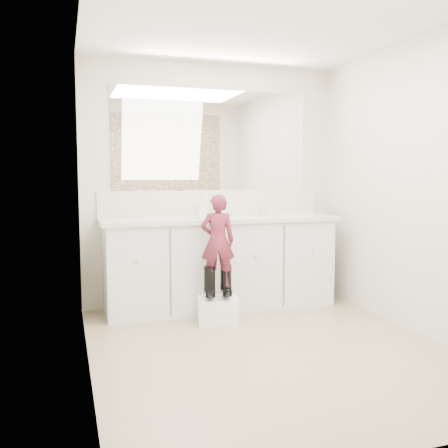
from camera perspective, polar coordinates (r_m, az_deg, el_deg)
name	(u,v)px	position (r m, az deg, el deg)	size (l,w,h in m)	color
floor	(269,348)	(3.86, 5.17, -13.98)	(3.00, 3.00, 0.00)	#8E825D
ceiling	(272,17)	(3.80, 5.51, 22.48)	(3.00, 3.00, 0.00)	white
wall_back	(212,184)	(5.06, -1.36, 4.54)	(2.60, 2.60, 0.00)	beige
wall_front	(404,197)	(2.34, 19.92, 2.94)	(2.60, 2.60, 0.00)	beige
wall_left	(85,190)	(3.35, -15.61, 3.78)	(3.00, 3.00, 0.00)	beige
wall_right	(420,187)	(4.32, 21.44, 3.97)	(3.00, 3.00, 0.00)	beige
vanity_cabinet	(220,265)	(4.87, -0.43, -4.67)	(2.20, 0.55, 0.85)	silver
countertop	(221,219)	(4.80, -0.38, 0.54)	(2.28, 0.58, 0.04)	beige
backsplash	(213,203)	(5.05, -1.31, 2.44)	(2.28, 0.03, 0.25)	beige
mirror	(212,140)	(5.06, -1.34, 9.53)	(2.00, 0.02, 1.00)	white
dot_panel	(407,93)	(2.37, 20.14, 13.88)	(2.00, 0.01, 1.20)	#472819
faucet	(216,211)	(4.95, -0.95, 1.51)	(0.08, 0.08, 0.10)	silver
cup	(262,211)	(4.95, 4.40, 1.45)	(0.10, 0.10, 0.09)	beige
soap_bottle	(201,208)	(4.71, -2.64, 1.89)	(0.09, 0.09, 0.20)	silver
step_stool	(218,310)	(4.45, -0.72, -9.83)	(0.35, 0.29, 0.22)	white
boot_left	(210,282)	(4.37, -1.67, -6.69)	(0.11, 0.19, 0.29)	black
boot_right	(226,281)	(4.41, 0.22, -6.56)	(0.11, 0.19, 0.29)	black
toddler	(218,241)	(4.33, -0.73, -1.94)	(0.30, 0.19, 0.81)	#A2314F
toothbrush	(225,224)	(4.33, 0.16, -0.01)	(0.01, 0.01, 0.14)	#DC5596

